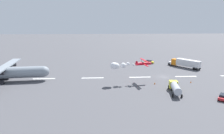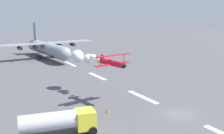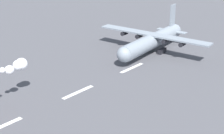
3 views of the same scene
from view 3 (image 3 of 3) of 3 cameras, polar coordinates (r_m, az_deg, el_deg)
name	(u,v)px [view 3 (image 3 of 3)]	position (r m, az deg, el deg)	size (l,w,h in m)	color
runway_stripe_4	(0,127)	(58.87, -18.23, -9.56)	(8.00, 0.90, 0.01)	white
runway_stripe_5	(78,92)	(67.96, -5.71, -4.21)	(8.00, 0.90, 0.01)	white
runway_stripe_6	(132,68)	(79.88, 3.35, -0.15)	(8.00, 0.90, 0.01)	white
cargo_transport_plane	(150,41)	(89.18, 6.47, 4.29)	(28.43, 31.55, 11.07)	gray
stunt_biplane_red	(10,69)	(65.12, -16.75, -0.24)	(14.61, 6.60, 2.63)	red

